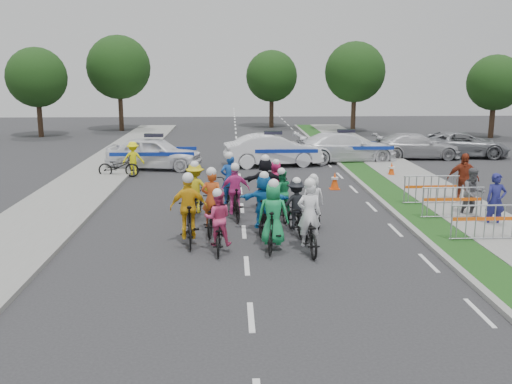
{
  "coord_description": "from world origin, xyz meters",
  "views": [
    {
      "loc": [
        -0.36,
        -13.47,
        4.81
      ],
      "look_at": [
        0.39,
        3.6,
        1.1
      ],
      "focal_mm": 40.0,
      "sensor_mm": 36.0,
      "label": 1
    }
  ],
  "objects_px": {
    "spectator_0": "(496,201)",
    "rider_4": "(296,212)",
    "rider_2": "(218,228)",
    "rider_6": "(212,211)",
    "rider_3": "(189,217)",
    "rider_11": "(265,187)",
    "police_car_0": "(155,153)",
    "police_car_2": "(346,147)",
    "civilian_suv": "(462,144)",
    "rider_9": "(235,198)",
    "tree_2": "(495,83)",
    "rider_8": "(281,200)",
    "police_car_1": "(273,150)",
    "rider_12": "(230,189)",
    "rider_1": "(273,222)",
    "cone_0": "(335,181)",
    "tree_1": "(355,72)",
    "barrier_2": "(431,191)",
    "rider_5": "(264,207)",
    "barrier_1": "(452,204)",
    "parked_bike": "(119,166)",
    "cone_1": "(391,170)",
    "rider_0": "(309,228)",
    "rider_13": "(276,188)",
    "spectator_2": "(463,179)",
    "rider_10": "(196,196)",
    "marshal_hiviz": "(133,158)",
    "civilian_sedan": "(417,146)",
    "tree_0": "(37,78)",
    "spectator_1": "(473,193)",
    "rider_7": "(313,206)"
  },
  "relations": [
    {
      "from": "rider_13",
      "to": "rider_6",
      "type": "bearing_deg",
      "value": 63.88
    },
    {
      "from": "spectator_0",
      "to": "barrier_2",
      "type": "bearing_deg",
      "value": 112.92
    },
    {
      "from": "civilian_suv",
      "to": "tree_2",
      "type": "height_order",
      "value": "tree_2"
    },
    {
      "from": "civilian_suv",
      "to": "police_car_1",
      "type": "bearing_deg",
      "value": 112.59
    },
    {
      "from": "rider_3",
      "to": "rider_4",
      "type": "height_order",
      "value": "rider_3"
    },
    {
      "from": "rider_8",
      "to": "rider_9",
      "type": "distance_m",
      "value": 1.48
    },
    {
      "from": "rider_3",
      "to": "police_car_2",
      "type": "distance_m",
      "value": 15.81
    },
    {
      "from": "rider_1",
      "to": "cone_0",
      "type": "relative_size",
      "value": 2.82
    },
    {
      "from": "parked_bike",
      "to": "cone_1",
      "type": "bearing_deg",
      "value": -88.78
    },
    {
      "from": "marshal_hiviz",
      "to": "civilian_sedan",
      "type": "bearing_deg",
      "value": -166.66
    },
    {
      "from": "rider_4",
      "to": "rider_11",
      "type": "distance_m",
      "value": 2.95
    },
    {
      "from": "spectator_1",
      "to": "parked_bike",
      "type": "distance_m",
      "value": 15.14
    },
    {
      "from": "rider_12",
      "to": "spectator_0",
      "type": "bearing_deg",
      "value": 148.7
    },
    {
      "from": "police_car_2",
      "to": "tree_2",
      "type": "xyz_separation_m",
      "value": [
        12.37,
        10.04,
        3.06
      ]
    },
    {
      "from": "police_car_1",
      "to": "cone_0",
      "type": "distance_m",
      "value": 6.16
    },
    {
      "from": "rider_2",
      "to": "police_car_1",
      "type": "xyz_separation_m",
      "value": [
        2.47,
        13.64,
        0.15
      ]
    },
    {
      "from": "rider_3",
      "to": "rider_11",
      "type": "xyz_separation_m",
      "value": [
        2.33,
        3.7,
        0.04
      ]
    },
    {
      "from": "rider_0",
      "to": "rider_13",
      "type": "relative_size",
      "value": 1.17
    },
    {
      "from": "rider_0",
      "to": "rider_6",
      "type": "xyz_separation_m",
      "value": [
        -2.63,
        1.93,
        -0.01
      ]
    },
    {
      "from": "rider_10",
      "to": "marshal_hiviz",
      "type": "bearing_deg",
      "value": -60.89
    },
    {
      "from": "rider_5",
      "to": "rider_6",
      "type": "xyz_separation_m",
      "value": [
        -1.54,
        0.12,
        -0.13
      ]
    },
    {
      "from": "rider_4",
      "to": "rider_8",
      "type": "bearing_deg",
      "value": -90.4
    },
    {
      "from": "police_car_2",
      "to": "civilian_suv",
      "type": "xyz_separation_m",
      "value": [
        6.81,
        1.47,
        -0.08
      ]
    },
    {
      "from": "civilian_suv",
      "to": "rider_10",
      "type": "bearing_deg",
      "value": 141.17
    },
    {
      "from": "rider_9",
      "to": "rider_2",
      "type": "bearing_deg",
      "value": 74.32
    },
    {
      "from": "rider_5",
      "to": "barrier_1",
      "type": "height_order",
      "value": "rider_5"
    },
    {
      "from": "police_car_0",
      "to": "spectator_1",
      "type": "bearing_deg",
      "value": -120.89
    },
    {
      "from": "rider_9",
      "to": "tree_1",
      "type": "height_order",
      "value": "tree_1"
    },
    {
      "from": "rider_2",
      "to": "rider_6",
      "type": "height_order",
      "value": "rider_6"
    },
    {
      "from": "police_car_0",
      "to": "cone_1",
      "type": "relative_size",
      "value": 6.59
    },
    {
      "from": "rider_8",
      "to": "police_car_1",
      "type": "height_order",
      "value": "rider_8"
    },
    {
      "from": "rider_6",
      "to": "police_car_0",
      "type": "height_order",
      "value": "rider_6"
    },
    {
      "from": "spectator_0",
      "to": "rider_4",
      "type": "bearing_deg",
      "value": -173.09
    },
    {
      "from": "rider_3",
      "to": "rider_10",
      "type": "distance_m",
      "value": 2.91
    },
    {
      "from": "police_car_2",
      "to": "cone_0",
      "type": "bearing_deg",
      "value": 160.24
    },
    {
      "from": "rider_1",
      "to": "police_car_0",
      "type": "distance_m",
      "value": 13.82
    },
    {
      "from": "spectator_0",
      "to": "tree_1",
      "type": "xyz_separation_m",
      "value": [
        1.27,
        26.82,
        3.69
      ]
    },
    {
      "from": "rider_12",
      "to": "police_car_0",
      "type": "relative_size",
      "value": 0.45
    },
    {
      "from": "rider_8",
      "to": "rider_13",
      "type": "relative_size",
      "value": 1.01
    },
    {
      "from": "rider_2",
      "to": "tree_0",
      "type": "relative_size",
      "value": 0.28
    },
    {
      "from": "tree_1",
      "to": "tree_0",
      "type": "bearing_deg",
      "value": -175.03
    },
    {
      "from": "rider_8",
      "to": "rider_12",
      "type": "relative_size",
      "value": 0.85
    },
    {
      "from": "rider_9",
      "to": "tree_2",
      "type": "distance_m",
      "value": 28.34
    },
    {
      "from": "rider_1",
      "to": "civilian_suv",
      "type": "relative_size",
      "value": 0.39
    },
    {
      "from": "rider_6",
      "to": "barrier_2",
      "type": "bearing_deg",
      "value": -153.46
    },
    {
      "from": "rider_4",
      "to": "spectator_2",
      "type": "relative_size",
      "value": 0.95
    },
    {
      "from": "rider_11",
      "to": "cone_0",
      "type": "bearing_deg",
      "value": -132.93
    },
    {
      "from": "police_car_2",
      "to": "civilian_suv",
      "type": "height_order",
      "value": "police_car_2"
    },
    {
      "from": "rider_3",
      "to": "rider_6",
      "type": "xyz_separation_m",
      "value": [
        0.6,
        1.13,
        -0.12
      ]
    },
    {
      "from": "rider_7",
      "to": "police_car_1",
      "type": "height_order",
      "value": "rider_7"
    }
  ]
}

